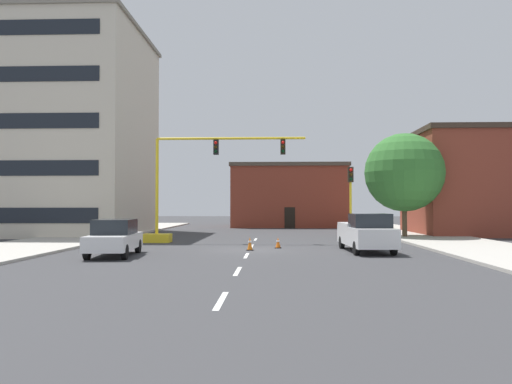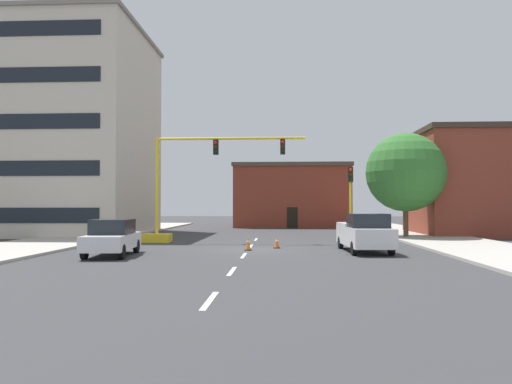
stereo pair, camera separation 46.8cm
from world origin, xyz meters
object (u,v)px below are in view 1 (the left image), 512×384
(sedan_white_near_left, at_px, (115,237))
(traffic_light_pole_right, at_px, (351,187))
(traffic_cone_roadside_a, at_px, (278,243))
(traffic_signal_gantry, at_px, (179,206))
(pickup_truck_white, at_px, (366,233))
(traffic_cone_roadside_b, at_px, (250,244))
(tree_right_mid, at_px, (404,172))

(sedan_white_near_left, bearing_deg, traffic_light_pole_right, 31.84)
(traffic_cone_roadside_a, bearing_deg, traffic_signal_gantry, 148.17)
(pickup_truck_white, xyz_separation_m, sedan_white_near_left, (-12.34, -2.59, -0.09))
(traffic_signal_gantry, relative_size, sedan_white_near_left, 2.27)
(traffic_light_pole_right, bearing_deg, traffic_cone_roadside_b, -143.29)
(sedan_white_near_left, bearing_deg, traffic_cone_roadside_a, 30.36)
(traffic_cone_roadside_b, bearing_deg, traffic_signal_gantry, 132.23)
(pickup_truck_white, relative_size, traffic_cone_roadside_b, 7.58)
(pickup_truck_white, bearing_deg, traffic_signal_gantry, 151.49)
(traffic_light_pole_right, bearing_deg, pickup_truck_white, -90.01)
(tree_right_mid, xyz_separation_m, traffic_cone_roadside_a, (-9.32, -8.65, -4.51))
(traffic_light_pole_right, bearing_deg, tree_right_mid, 49.33)
(traffic_light_pole_right, relative_size, traffic_cone_roadside_a, 7.83)
(tree_right_mid, bearing_deg, traffic_cone_roadside_b, -137.08)
(traffic_cone_roadside_a, xyz_separation_m, traffic_cone_roadside_b, (-1.51, -1.42, 0.06))
(tree_right_mid, height_order, sedan_white_near_left, tree_right_mid)
(traffic_light_pole_right, distance_m, traffic_cone_roadside_a, 6.38)
(traffic_signal_gantry, bearing_deg, traffic_cone_roadside_b, -47.77)
(traffic_signal_gantry, xyz_separation_m, tree_right_mid, (15.74, 4.67, 2.48))
(tree_right_mid, distance_m, traffic_cone_roadside_b, 15.45)
(traffic_signal_gantry, relative_size, traffic_light_pole_right, 2.20)
(traffic_signal_gantry, height_order, traffic_cone_roadside_a, traffic_signal_gantry)
(traffic_cone_roadside_a, bearing_deg, sedan_white_near_left, -149.64)
(traffic_light_pole_right, distance_m, traffic_cone_roadside_b, 8.20)
(sedan_white_near_left, distance_m, traffic_cone_roadside_b, 7.04)
(traffic_signal_gantry, distance_m, tree_right_mid, 16.60)
(tree_right_mid, distance_m, pickup_truck_white, 12.26)
(sedan_white_near_left, bearing_deg, pickup_truck_white, 11.86)
(traffic_signal_gantry, distance_m, sedan_white_near_left, 8.78)
(sedan_white_near_left, xyz_separation_m, traffic_cone_roadside_b, (6.28, 3.14, -0.53))
(traffic_signal_gantry, distance_m, pickup_truck_white, 12.55)
(traffic_cone_roadside_b, bearing_deg, tree_right_mid, 42.92)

